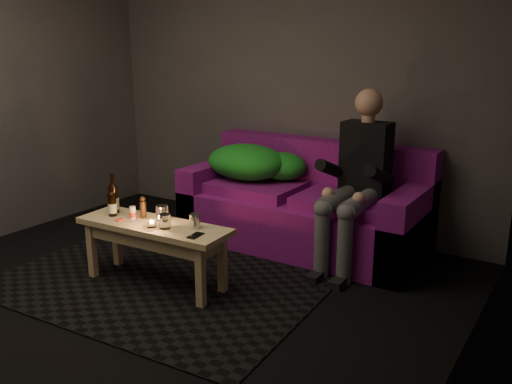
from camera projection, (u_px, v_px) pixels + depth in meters
floor at (115, 314)px, 3.52m from camera, size 4.50×4.50×0.00m
room at (153, 53)px, 3.47m from camera, size 4.50×4.50×4.50m
rug at (161, 281)px, 4.00m from camera, size 2.40×1.80×0.01m
sofa at (305, 209)px, 4.69m from camera, size 2.05×0.92×0.88m
green_blanket at (253, 163)px, 4.87m from camera, size 0.90×0.62×0.31m
person at (357, 177)px, 4.18m from camera, size 0.37×0.85×1.37m
coffee_table at (154, 234)px, 3.86m from camera, size 1.17×0.43×0.47m
beer_bottle_a at (114, 198)px, 4.05m from camera, size 0.08×0.08×0.30m
beer_bottle_b at (112, 204)px, 3.98m from camera, size 0.06×0.06×0.25m
salt_shaker at (133, 213)px, 3.92m from camera, size 0.04×0.04×0.09m
pepper_mill at (143, 210)px, 3.94m from camera, size 0.05×0.05×0.12m
tumbler_back at (162, 213)px, 3.90m from camera, size 0.10×0.10×0.11m
tealight at (152, 224)px, 3.74m from camera, size 0.07×0.07×0.05m
tumbler_front at (165, 221)px, 3.72m from camera, size 0.10×0.10×0.10m
steel_cup at (195, 221)px, 3.72m from camera, size 0.09×0.09×0.10m
smartphone at (196, 236)px, 3.58m from camera, size 0.08×0.13×0.01m
red_lighter at (119, 220)px, 3.89m from camera, size 0.03×0.07×0.01m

